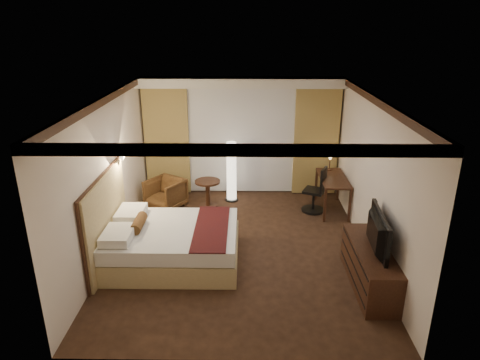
{
  "coord_description": "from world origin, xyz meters",
  "views": [
    {
      "loc": [
        0.1,
        -6.82,
        3.87
      ],
      "look_at": [
        0.0,
        0.4,
        1.15
      ],
      "focal_mm": 32.0,
      "sensor_mm": 36.0,
      "label": 1
    }
  ],
  "objects_px": {
    "floor_lamp": "(231,172)",
    "dresser": "(369,267)",
    "bed": "(174,244)",
    "side_table": "(208,194)",
    "office_chair": "(314,189)",
    "television": "(372,229)",
    "armchair": "(165,192)",
    "desk": "(332,194)"
  },
  "relations": [
    {
      "from": "dresser",
      "to": "armchair",
      "type": "bearing_deg",
      "value": 141.61
    },
    {
      "from": "armchair",
      "to": "dresser",
      "type": "distance_m",
      "value": 4.64
    },
    {
      "from": "armchair",
      "to": "floor_lamp",
      "type": "relative_size",
      "value": 0.52
    },
    {
      "from": "side_table",
      "to": "dresser",
      "type": "xyz_separation_m",
      "value": [
        2.72,
        -2.95,
        0.02
      ]
    },
    {
      "from": "bed",
      "to": "desk",
      "type": "bearing_deg",
      "value": 34.53
    },
    {
      "from": "side_table",
      "to": "floor_lamp",
      "type": "xyz_separation_m",
      "value": [
        0.51,
        0.36,
        0.39
      ]
    },
    {
      "from": "desk",
      "to": "television",
      "type": "xyz_separation_m",
      "value": [
        0.02,
        -2.79,
        0.59
      ]
    },
    {
      "from": "armchair",
      "to": "floor_lamp",
      "type": "distance_m",
      "value": 1.52
    },
    {
      "from": "side_table",
      "to": "office_chair",
      "type": "distance_m",
      "value": 2.29
    },
    {
      "from": "floor_lamp",
      "to": "dresser",
      "type": "relative_size",
      "value": 0.83
    },
    {
      "from": "office_chair",
      "to": "armchair",
      "type": "bearing_deg",
      "value": -158.14
    },
    {
      "from": "armchair",
      "to": "dresser",
      "type": "xyz_separation_m",
      "value": [
        3.63,
        -2.88,
        -0.03
      ]
    },
    {
      "from": "armchair",
      "to": "television",
      "type": "relative_size",
      "value": 0.65
    },
    {
      "from": "office_chair",
      "to": "television",
      "type": "height_order",
      "value": "television"
    },
    {
      "from": "side_table",
      "to": "desk",
      "type": "relative_size",
      "value": 0.48
    },
    {
      "from": "desk",
      "to": "side_table",
      "type": "bearing_deg",
      "value": 176.76
    },
    {
      "from": "television",
      "to": "desk",
      "type": "bearing_deg",
      "value": 4.44
    },
    {
      "from": "office_chair",
      "to": "dresser",
      "type": "xyz_separation_m",
      "value": [
        0.45,
        -2.74,
        -0.18
      ]
    },
    {
      "from": "floor_lamp",
      "to": "dresser",
      "type": "bearing_deg",
      "value": -56.19
    },
    {
      "from": "bed",
      "to": "floor_lamp",
      "type": "distance_m",
      "value": 2.79
    },
    {
      "from": "bed",
      "to": "desk",
      "type": "relative_size",
      "value": 1.73
    },
    {
      "from": "television",
      "to": "bed",
      "type": "bearing_deg",
      "value": 81.43
    },
    {
      "from": "armchair",
      "to": "side_table",
      "type": "bearing_deg",
      "value": 36.84
    },
    {
      "from": "bed",
      "to": "television",
      "type": "height_order",
      "value": "television"
    },
    {
      "from": "bed",
      "to": "desk",
      "type": "distance_m",
      "value": 3.72
    },
    {
      "from": "office_chair",
      "to": "bed",
      "type": "bearing_deg",
      "value": -118.03
    },
    {
      "from": "floor_lamp",
      "to": "office_chair",
      "type": "distance_m",
      "value": 1.86
    },
    {
      "from": "side_table",
      "to": "office_chair",
      "type": "relative_size",
      "value": 0.6
    },
    {
      "from": "dresser",
      "to": "television",
      "type": "height_order",
      "value": "television"
    },
    {
      "from": "dresser",
      "to": "side_table",
      "type": "bearing_deg",
      "value": 132.72
    },
    {
      "from": "armchair",
      "to": "television",
      "type": "xyz_separation_m",
      "value": [
        3.6,
        -2.88,
        0.61
      ]
    },
    {
      "from": "floor_lamp",
      "to": "side_table",
      "type": "bearing_deg",
      "value": -144.55
    },
    {
      "from": "floor_lamp",
      "to": "office_chair",
      "type": "xyz_separation_m",
      "value": [
        1.77,
        -0.56,
        -0.19
      ]
    },
    {
      "from": "desk",
      "to": "dresser",
      "type": "relative_size",
      "value": 0.75
    },
    {
      "from": "armchair",
      "to": "office_chair",
      "type": "bearing_deg",
      "value": 30.28
    },
    {
      "from": "office_chair",
      "to": "dresser",
      "type": "bearing_deg",
      "value": -56.43
    },
    {
      "from": "side_table",
      "to": "office_chair",
      "type": "bearing_deg",
      "value": -5.06
    },
    {
      "from": "side_table",
      "to": "office_chair",
      "type": "height_order",
      "value": "office_chair"
    },
    {
      "from": "dresser",
      "to": "bed",
      "type": "bearing_deg",
      "value": 167.52
    },
    {
      "from": "floor_lamp",
      "to": "armchair",
      "type": "bearing_deg",
      "value": -163.28
    },
    {
      "from": "side_table",
      "to": "television",
      "type": "height_order",
      "value": "television"
    },
    {
      "from": "bed",
      "to": "side_table",
      "type": "xyz_separation_m",
      "value": [
        0.39,
        2.26,
        -0.01
      ]
    }
  ]
}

